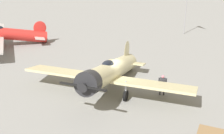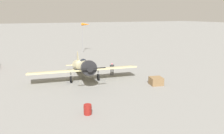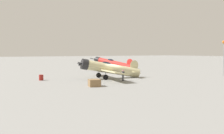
# 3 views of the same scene
# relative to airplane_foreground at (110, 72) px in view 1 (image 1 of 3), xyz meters

# --- Properties ---
(ground_plane) EXTENTS (400.00, 400.00, 0.00)m
(ground_plane) POSITION_rel_airplane_foreground_xyz_m (-0.53, 0.08, -1.55)
(ground_plane) COLOR gray
(airplane_foreground) EXTENTS (10.41, 13.25, 3.26)m
(airplane_foreground) POSITION_rel_airplane_foreground_xyz_m (0.00, 0.00, 0.00)
(airplane_foreground) COLOR beige
(airplane_foreground) RESTS_ON ground_plane
(airplane_mid_apron) EXTENTS (12.54, 10.64, 3.09)m
(airplane_mid_apron) POSITION_rel_airplane_foreground_xyz_m (-9.01, -14.77, 0.00)
(airplane_mid_apron) COLOR red
(airplane_mid_apron) RESTS_ON ground_plane
(ground_crew_mechanic) EXTENTS (0.23, 0.63, 1.62)m
(ground_crew_mechanic) POSITION_rel_airplane_foreground_xyz_m (-0.11, 4.02, -0.58)
(ground_crew_mechanic) COLOR #2D2D33
(ground_crew_mechanic) RESTS_ON ground_plane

